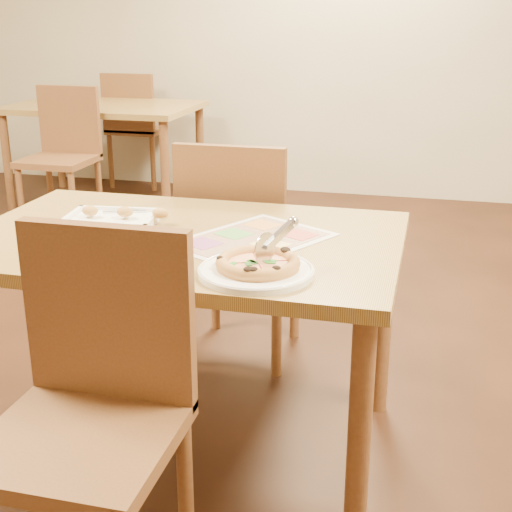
% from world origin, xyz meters
% --- Properties ---
extents(room, '(7.00, 7.00, 7.00)m').
position_xyz_m(room, '(0.00, 0.00, 1.35)').
color(room, '#33190E').
rests_on(room, ground).
extents(dining_table, '(1.30, 0.85, 0.72)m').
position_xyz_m(dining_table, '(0.00, 0.00, 0.63)').
color(dining_table, '#9F7E3F').
rests_on(dining_table, ground).
extents(chair_near, '(0.42, 0.42, 0.47)m').
position_xyz_m(chair_near, '(0.00, -0.60, 0.57)').
color(chair_near, brown).
rests_on(chair_near, ground).
extents(chair_far, '(0.42, 0.42, 0.47)m').
position_xyz_m(chair_far, '(-0.00, 0.60, 0.57)').
color(chair_far, brown).
rests_on(chair_far, ground).
extents(bg_table, '(1.30, 0.85, 0.72)m').
position_xyz_m(bg_table, '(-1.60, 2.80, 0.63)').
color(bg_table, '#9F7E3F').
rests_on(bg_table, ground).
extents(bg_chair_near, '(0.42, 0.42, 0.47)m').
position_xyz_m(bg_chair_near, '(-1.60, 2.20, 0.57)').
color(bg_chair_near, brown).
rests_on(bg_chair_near, ground).
extents(bg_chair_far, '(0.42, 0.42, 0.47)m').
position_xyz_m(bg_chair_far, '(-1.60, 3.30, 0.57)').
color(bg_chair_far, brown).
rests_on(bg_chair_far, ground).
extents(plate, '(0.33, 0.33, 0.02)m').
position_xyz_m(plate, '(0.30, -0.27, 0.73)').
color(plate, white).
rests_on(plate, dining_table).
extents(pizza, '(0.22, 0.22, 0.03)m').
position_xyz_m(pizza, '(0.30, -0.26, 0.75)').
color(pizza, '#D9984A').
rests_on(pizza, plate).
extents(pizza_cutter, '(0.08, 0.15, 0.09)m').
position_xyz_m(pizza_cutter, '(0.34, -0.24, 0.81)').
color(pizza_cutter, silver).
rests_on(pizza_cutter, pizza).
extents(appetizer_tray, '(0.33, 0.23, 0.05)m').
position_xyz_m(appetizer_tray, '(-0.25, 0.07, 0.73)').
color(appetizer_tray, white).
rests_on(appetizer_tray, dining_table).
extents(menu, '(0.49, 0.54, 0.00)m').
position_xyz_m(menu, '(0.22, 0.00, 0.72)').
color(menu, silver).
rests_on(menu, dining_table).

